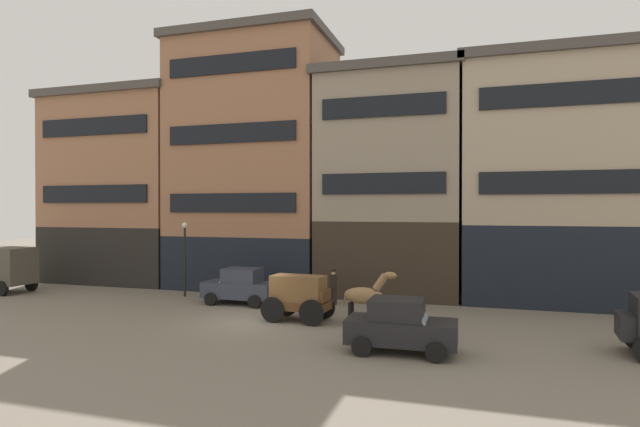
{
  "coord_description": "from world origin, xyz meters",
  "views": [
    {
      "loc": [
        9.17,
        -20.01,
        4.9
      ],
      "look_at": [
        2.43,
        1.87,
        4.66
      ],
      "focal_mm": 28.32,
      "sensor_mm": 36.0,
      "label": 1
    }
  ],
  "objects": [
    {
      "name": "sedan_dark",
      "position": [
        -2.32,
        3.41,
        0.91
      ],
      "size": [
        3.71,
        1.88,
        1.83
      ],
      "color": "#333847",
      "rests_on": "ground_plane"
    },
    {
      "name": "delivery_truck_near",
      "position": [
        -17.4,
        2.61,
        1.42
      ],
      "size": [
        4.42,
        2.29,
        2.62
      ],
      "color": "#7A6B4C",
      "rests_on": "ground_plane"
    },
    {
      "name": "building_center_right",
      "position": [
        4.53,
        9.34,
        6.4
      ],
      "size": [
        8.22,
        7.02,
        12.71
      ],
      "color": "#33281E",
      "rests_on": "ground_plane"
    },
    {
      "name": "building_center_left",
      "position": [
        -4.2,
        9.33,
        7.86
      ],
      "size": [
        9.94,
        7.02,
        15.64
      ],
      "color": "black",
      "rests_on": "ground_plane"
    },
    {
      "name": "building_far_left",
      "position": [
        -13.75,
        9.34,
        6.36
      ],
      "size": [
        9.86,
        7.02,
        12.65
      ],
      "color": "black",
      "rests_on": "ground_plane"
    },
    {
      "name": "ground_plane",
      "position": [
        0.0,
        0.0,
        0.0
      ],
      "size": [
        120.0,
        120.0,
        0.0
      ],
      "primitive_type": "plane",
      "color": "slate"
    },
    {
      "name": "pedestrian_officer",
      "position": [
        2.28,
        4.65,
        0.98
      ],
      "size": [
        0.46,
        0.46,
        1.79
      ],
      "color": "black",
      "rests_on": "ground_plane"
    },
    {
      "name": "building_far_right",
      "position": [
        13.49,
        9.34,
        6.45
      ],
      "size": [
        10.38,
        7.02,
        12.83
      ],
      "color": "black",
      "rests_on": "ground_plane"
    },
    {
      "name": "streetlamp_curbside",
      "position": [
        -6.24,
        4.5,
        2.67
      ],
      "size": [
        0.32,
        0.32,
        4.12
      ],
      "color": "black",
      "rests_on": "ground_plane"
    },
    {
      "name": "cargo_wagon",
      "position": [
        1.87,
        0.61,
        1.15
      ],
      "size": [
        2.99,
        1.69,
        1.98
      ],
      "color": "brown",
      "rests_on": "ground_plane"
    },
    {
      "name": "draft_horse",
      "position": [
        4.82,
        0.6,
        1.27
      ],
      "size": [
        2.35,
        0.71,
        2.3
      ],
      "color": "#937047",
      "rests_on": "ground_plane"
    },
    {
      "name": "sedan_light",
      "position": [
        6.75,
        -2.91,
        0.91
      ],
      "size": [
        3.72,
        1.89,
        1.83
      ],
      "color": "black",
      "rests_on": "ground_plane"
    }
  ]
}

